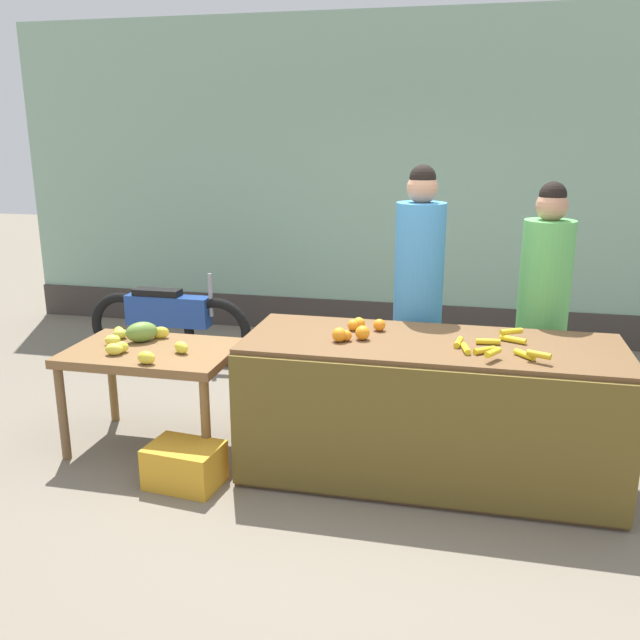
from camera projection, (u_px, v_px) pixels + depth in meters
ground_plane at (358, 466)px, 4.42m from camera, size 24.00×24.00×0.00m
market_wall_back at (411, 184)px, 6.91m from camera, size 8.59×0.23×3.25m
fruit_stall_counter at (428, 410)px, 4.20m from camera, size 2.28×0.87×0.88m
side_table_wooden at (152, 361)px, 4.56m from camera, size 1.10×0.74×0.70m
banana_bunch_pile at (497, 346)px, 3.92m from camera, size 0.53×0.56×0.07m
orange_pile at (357, 330)px, 4.19m from camera, size 0.29×0.37×0.09m
mango_papaya_pile at (139, 337)px, 4.60m from camera, size 0.70×0.64×0.14m
vendor_woman_blue_shirt at (418, 302)px, 4.73m from camera, size 0.34×0.34×1.90m
vendor_woman_green_shirt at (542, 314)px, 4.63m from camera, size 0.34×0.34×1.80m
parked_motorcycle at (169, 321)px, 6.32m from camera, size 1.60×0.18×0.88m
produce_crate at (185, 465)px, 4.16m from camera, size 0.47×0.37×0.26m
produce_sack at (292, 389)px, 5.08m from camera, size 0.40×0.36×0.48m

